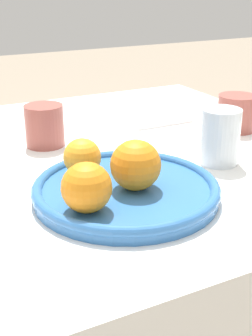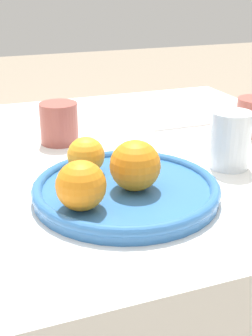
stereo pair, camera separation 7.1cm
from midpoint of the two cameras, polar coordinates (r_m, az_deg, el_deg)
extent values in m
cube|color=white|center=(1.06, -14.28, -19.14)|extent=(1.30, 0.88, 0.75)
cylinder|color=#336BAD|center=(0.72, -2.80, -3.03)|extent=(0.28, 0.28, 0.02)
torus|color=#336BAD|center=(0.72, -2.81, -2.36)|extent=(0.29, 0.29, 0.02)
sphere|color=orange|center=(0.70, -1.71, 0.30)|extent=(0.08, 0.08, 0.08)
sphere|color=orange|center=(0.64, -8.00, -2.44)|extent=(0.07, 0.07, 0.07)
sphere|color=orange|center=(0.76, -8.03, 1.27)|extent=(0.06, 0.06, 0.06)
cylinder|color=silver|center=(0.85, 9.08, 3.77)|extent=(0.07, 0.07, 0.10)
cylinder|color=#9E4C42|center=(0.96, -12.02, 5.05)|extent=(0.08, 0.08, 0.08)
cylinder|color=#9E4C42|center=(1.05, 11.47, 6.57)|extent=(0.08, 0.08, 0.08)
cube|color=white|center=(1.13, 1.28, 6.18)|extent=(0.14, 0.14, 0.01)
camera|label=1|loc=(0.04, -92.86, -1.19)|focal=50.00mm
camera|label=2|loc=(0.04, 87.14, 1.19)|focal=50.00mm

